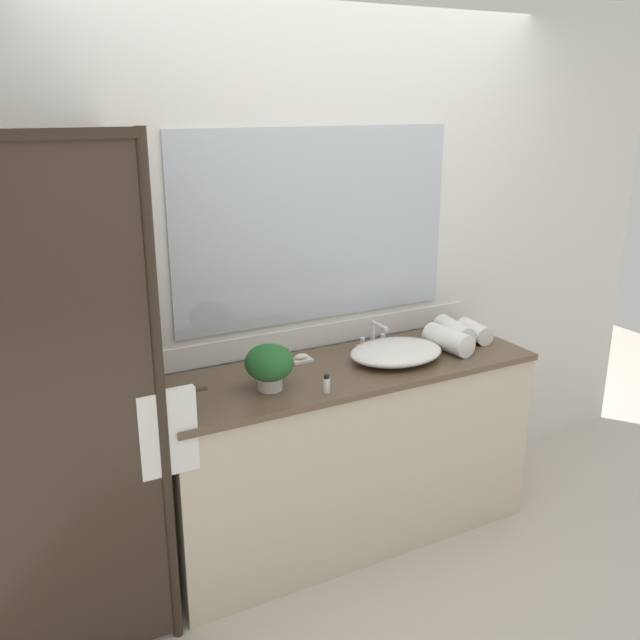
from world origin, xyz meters
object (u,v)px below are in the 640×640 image
(faucet, at_px, (374,339))
(rolled_towel_near_edge, at_px, (474,331))
(amenity_bottle_conditioner, at_px, (327,384))
(potted_plant, at_px, (269,364))
(soap_dish, at_px, (301,358))
(amenity_bottle_body_wash, at_px, (286,358))
(rolled_towel_far_edge, at_px, (448,340))
(sink_basin, at_px, (396,352))
(rolled_towel_middle, at_px, (454,331))

(faucet, relative_size, rolled_towel_near_edge, 0.85)
(amenity_bottle_conditioner, bearing_deg, potted_plant, 143.68)
(faucet, distance_m, soap_dish, 0.40)
(faucet, relative_size, amenity_bottle_body_wash, 1.96)
(soap_dish, bearing_deg, rolled_towel_far_edge, -16.94)
(amenity_bottle_body_wash, bearing_deg, amenity_bottle_conditioner, -86.29)
(sink_basin, height_order, rolled_towel_middle, rolled_towel_middle)
(faucet, bearing_deg, soap_dish, 179.56)
(amenity_bottle_conditioner, xyz_separation_m, rolled_towel_near_edge, (0.99, 0.23, 0.01))
(rolled_towel_middle, relative_size, rolled_towel_far_edge, 0.99)
(rolled_towel_near_edge, xyz_separation_m, rolled_towel_middle, (-0.11, 0.03, 0.01))
(soap_dish, height_order, amenity_bottle_body_wash, amenity_bottle_body_wash)
(amenity_bottle_body_wash, xyz_separation_m, rolled_towel_near_edge, (1.01, -0.12, 0.01))
(potted_plant, relative_size, amenity_bottle_conditioner, 2.63)
(sink_basin, height_order, rolled_towel_far_edge, rolled_towel_far_edge)
(sink_basin, bearing_deg, amenity_bottle_body_wash, 161.55)
(sink_basin, bearing_deg, soap_dish, 153.75)
(potted_plant, height_order, amenity_bottle_body_wash, potted_plant)
(sink_basin, distance_m, faucet, 0.20)
(sink_basin, relative_size, rolled_towel_middle, 1.83)
(potted_plant, relative_size, soap_dish, 2.09)
(potted_plant, distance_m, rolled_towel_middle, 1.09)
(sink_basin, xyz_separation_m, amenity_bottle_conditioner, (-0.48, -0.18, -0.00))
(potted_plant, height_order, rolled_towel_middle, potted_plant)
(faucet, xyz_separation_m, potted_plant, (-0.67, -0.23, 0.07))
(potted_plant, xyz_separation_m, amenity_bottle_body_wash, (0.17, 0.20, -0.07))
(amenity_bottle_conditioner, xyz_separation_m, rolled_towel_far_edge, (0.77, 0.17, 0.02))
(sink_basin, xyz_separation_m, rolled_towel_near_edge, (0.52, 0.05, 0.01))
(rolled_towel_middle, bearing_deg, faucet, 163.98)
(potted_plant, distance_m, soap_dish, 0.37)
(faucet, distance_m, rolled_towel_near_edge, 0.54)
(soap_dish, bearing_deg, amenity_bottle_conditioner, -100.67)
(rolled_towel_near_edge, bearing_deg, rolled_towel_middle, 165.51)
(potted_plant, bearing_deg, rolled_towel_near_edge, 4.26)
(faucet, xyz_separation_m, rolled_towel_middle, (0.41, -0.12, 0.01))
(sink_basin, xyz_separation_m, potted_plant, (-0.67, -0.04, 0.07))
(sink_basin, bearing_deg, potted_plant, -176.78)
(amenity_bottle_body_wash, distance_m, amenity_bottle_conditioner, 0.35)
(faucet, relative_size, potted_plant, 0.81)
(faucet, distance_m, potted_plant, 0.71)
(potted_plant, height_order, amenity_bottle_conditioner, potted_plant)
(faucet, bearing_deg, rolled_towel_middle, -16.02)
(soap_dish, distance_m, amenity_bottle_conditioner, 0.39)
(amenity_bottle_conditioner, xyz_separation_m, rolled_towel_middle, (0.88, 0.26, 0.02))
(rolled_towel_near_edge, bearing_deg, amenity_bottle_conditioner, -166.77)
(rolled_towel_near_edge, bearing_deg, rolled_towel_far_edge, -163.51)
(soap_dish, xyz_separation_m, amenity_bottle_body_wash, (-0.09, -0.03, 0.03))
(soap_dish, distance_m, amenity_bottle_body_wash, 0.10)
(faucet, height_order, rolled_towel_near_edge, faucet)
(amenity_bottle_body_wash, height_order, rolled_towel_near_edge, rolled_towel_near_edge)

